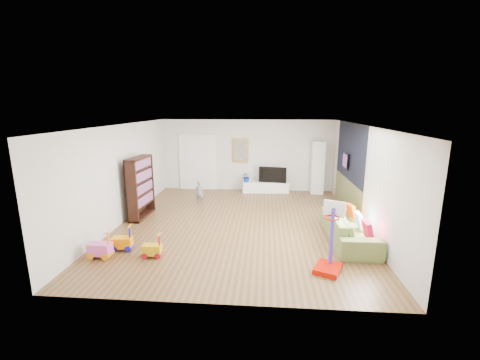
# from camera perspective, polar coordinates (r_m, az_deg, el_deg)

# --- Properties ---
(floor) EXTENTS (6.50, 7.50, 0.00)m
(floor) POSITION_cam_1_polar(r_m,az_deg,el_deg) (8.98, -0.20, -7.74)
(floor) COLOR brown
(floor) RESTS_ON ground
(ceiling) EXTENTS (6.50, 7.50, 0.00)m
(ceiling) POSITION_cam_1_polar(r_m,az_deg,el_deg) (8.42, -0.22, 9.72)
(ceiling) COLOR white
(ceiling) RESTS_ON ground
(wall_back) EXTENTS (6.50, 0.00, 2.70)m
(wall_back) POSITION_cam_1_polar(r_m,az_deg,el_deg) (12.28, 1.23, 4.39)
(wall_back) COLOR silver
(wall_back) RESTS_ON ground
(wall_front) EXTENTS (6.50, 0.00, 2.70)m
(wall_front) POSITION_cam_1_polar(r_m,az_deg,el_deg) (5.02, -3.76, -8.33)
(wall_front) COLOR silver
(wall_front) RESTS_ON ground
(wall_left) EXTENTS (0.00, 7.50, 2.70)m
(wall_left) POSITION_cam_1_polar(r_m,az_deg,el_deg) (9.44, -20.29, 0.99)
(wall_left) COLOR silver
(wall_left) RESTS_ON ground
(wall_right) EXTENTS (0.00, 7.50, 2.70)m
(wall_right) POSITION_cam_1_polar(r_m,az_deg,el_deg) (8.95, 21.01, 0.32)
(wall_right) COLOR silver
(wall_right) RESTS_ON ground
(navy_accent) EXTENTS (0.01, 3.20, 1.70)m
(navy_accent) POSITION_cam_1_polar(r_m,az_deg,el_deg) (10.19, 18.98, 4.77)
(navy_accent) COLOR black
(navy_accent) RESTS_ON wall_right
(olive_wainscot) EXTENTS (0.01, 3.20, 1.00)m
(olive_wainscot) POSITION_cam_1_polar(r_m,az_deg,el_deg) (10.45, 18.45, -2.57)
(olive_wainscot) COLOR brown
(olive_wainscot) RESTS_ON wall_right
(doorway) EXTENTS (1.45, 0.06, 2.10)m
(doorway) POSITION_cam_1_polar(r_m,az_deg,el_deg) (12.54, -7.50, 3.07)
(doorway) COLOR white
(doorway) RESTS_ON ground
(painting_back) EXTENTS (0.62, 0.06, 0.92)m
(painting_back) POSITION_cam_1_polar(r_m,az_deg,el_deg) (12.23, 0.05, 5.30)
(painting_back) COLOR gold
(painting_back) RESTS_ON wall_back
(artwork_right) EXTENTS (0.04, 0.56, 0.46)m
(artwork_right) POSITION_cam_1_polar(r_m,az_deg,el_deg) (10.41, 18.25, 3.31)
(artwork_right) COLOR #7F3F8C
(artwork_right) RESTS_ON wall_right
(media_console) EXTENTS (1.75, 0.55, 0.40)m
(media_console) POSITION_cam_1_polar(r_m,az_deg,el_deg) (12.17, 4.59, -1.25)
(media_console) COLOR white
(media_console) RESTS_ON ground
(tall_cabinet) EXTENTS (0.47, 0.47, 1.95)m
(tall_cabinet) POSITION_cam_1_polar(r_m,az_deg,el_deg) (12.20, 13.63, 2.19)
(tall_cabinet) COLOR white
(tall_cabinet) RESTS_ON ground
(bookshelf) EXTENTS (0.38, 1.23, 1.78)m
(bookshelf) POSITION_cam_1_polar(r_m,az_deg,el_deg) (9.72, -17.27, -1.26)
(bookshelf) COLOR black
(bookshelf) RESTS_ON ground
(sofa) EXTENTS (0.94, 2.34, 0.68)m
(sofa) POSITION_cam_1_polar(r_m,az_deg,el_deg) (8.19, 18.79, -8.01)
(sofa) COLOR olive
(sofa) RESTS_ON ground
(basketball_hoop) EXTENTS (0.68, 0.73, 1.40)m
(basketball_hoop) POSITION_cam_1_polar(r_m,az_deg,el_deg) (6.51, 15.70, -9.89)
(basketball_hoop) COLOR #AD0C00
(basketball_hoop) RESTS_ON ground
(ride_on_yellow) EXTENTS (0.40, 0.26, 0.52)m
(ride_on_yellow) POSITION_cam_1_polar(r_m,az_deg,el_deg) (7.26, -15.42, -11.19)
(ride_on_yellow) COLOR #DAA90A
(ride_on_yellow) RESTS_ON ground
(ride_on_orange) EXTENTS (0.46, 0.31, 0.58)m
(ride_on_orange) POSITION_cam_1_polar(r_m,az_deg,el_deg) (7.77, -20.27, -9.67)
(ride_on_orange) COLOR orange
(ride_on_orange) RESTS_ON ground
(ride_on_pink) EXTENTS (0.47, 0.29, 0.61)m
(ride_on_pink) POSITION_cam_1_polar(r_m,az_deg,el_deg) (7.58, -23.67, -10.41)
(ride_on_pink) COLOR #E756AF
(ride_on_pink) RESTS_ON ground
(child) EXTENTS (0.30, 0.20, 0.79)m
(child) POSITION_cam_1_polar(r_m,az_deg,el_deg) (10.75, -7.20, -2.14)
(child) COLOR slate
(child) RESTS_ON ground
(tv) EXTENTS (1.04, 0.30, 0.59)m
(tv) POSITION_cam_1_polar(r_m,az_deg,el_deg) (12.06, 5.88, 1.02)
(tv) COLOR black
(tv) RESTS_ON media_console
(vase_plant) EXTENTS (0.44, 0.40, 0.41)m
(vase_plant) POSITION_cam_1_polar(r_m,az_deg,el_deg) (12.07, 1.20, 0.64)
(vase_plant) COLOR #0B2C99
(vase_plant) RESTS_ON media_console
(pillow_left) EXTENTS (0.12, 0.40, 0.39)m
(pillow_left) POSITION_cam_1_polar(r_m,az_deg,el_deg) (7.61, 21.76, -8.27)
(pillow_left) COLOR red
(pillow_left) RESTS_ON sofa
(pillow_center) EXTENTS (0.10, 0.38, 0.38)m
(pillow_center) POSITION_cam_1_polar(r_m,az_deg,el_deg) (8.16, 20.48, -6.74)
(pillow_center) COLOR white
(pillow_center) RESTS_ON sofa
(pillow_right) EXTENTS (0.17, 0.35, 0.34)m
(pillow_right) POSITION_cam_1_polar(r_m,az_deg,el_deg) (8.81, 19.19, -5.21)
(pillow_right) COLOR #C73100
(pillow_right) RESTS_ON sofa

